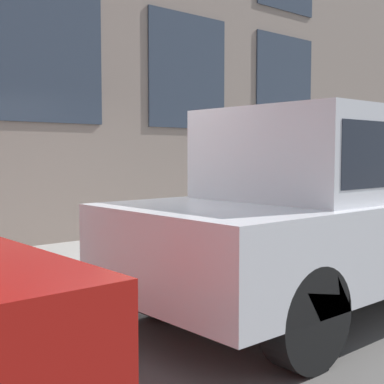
{
  "coord_description": "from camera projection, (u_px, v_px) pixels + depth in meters",
  "views": [
    {
      "loc": [
        -4.37,
        3.62,
        1.53
      ],
      "look_at": [
        0.82,
        -0.91,
        1.03
      ],
      "focal_mm": 50.0,
      "sensor_mm": 36.0,
      "label": 1
    }
  ],
  "objects": [
    {
      "name": "fire_hydrant",
      "position": [
        175.0,
        230.0,
        6.5
      ],
      "size": [
        0.31,
        0.43,
        0.81
      ],
      "color": "gray",
      "rests_on": "sidewalk"
    },
    {
      "name": "ground_plane",
      "position": [
        179.0,
        295.0,
        5.77
      ],
      "size": [
        80.0,
        80.0,
        0.0
      ],
      "primitive_type": "plane",
      "color": "#514F4C"
    },
    {
      "name": "parked_car_silver_near",
      "position": [
        322.0,
        204.0,
        5.15
      ],
      "size": [
        1.85,
        4.23,
        1.93
      ],
      "color": "black",
      "rests_on": "ground_plane"
    },
    {
      "name": "sidewalk",
      "position": [
        105.0,
        265.0,
        6.89
      ],
      "size": [
        3.0,
        60.0,
        0.17
      ],
      "color": "gray",
      "rests_on": "ground_plane"
    },
    {
      "name": "building_facade",
      "position": [
        42.0,
        8.0,
        7.87
      ],
      "size": [
        0.33,
        40.0,
        7.32
      ],
      "color": "gray",
      "rests_on": "ground_plane"
    },
    {
      "name": "person",
      "position": [
        207.0,
        199.0,
        7.35
      ],
      "size": [
        0.29,
        0.19,
        1.22
      ],
      "rotation": [
        0.0,
        0.0,
        -1.0
      ],
      "color": "#726651",
      "rests_on": "sidewalk"
    }
  ]
}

